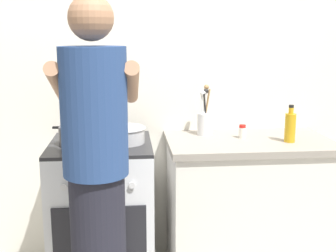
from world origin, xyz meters
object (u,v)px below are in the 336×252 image
(stove_range, at_px, (103,214))
(spice_bottle, at_px, (242,132))
(utensil_crock, at_px, (205,120))
(mixing_bowl, at_px, (124,134))
(person, at_px, (97,182))
(oil_bottle, at_px, (290,127))
(pot, at_px, (75,136))

(stove_range, height_order, spice_bottle, spice_bottle)
(utensil_crock, bearing_deg, mixing_bowl, -162.49)
(utensil_crock, xyz_separation_m, person, (-0.64, -0.74, -0.13))
(utensil_crock, relative_size, oil_bottle, 1.44)
(utensil_crock, bearing_deg, person, -130.88)
(stove_range, distance_m, spice_bottle, 1.00)
(mixing_bowl, bearing_deg, stove_range, 176.17)
(mixing_bowl, xyz_separation_m, spice_bottle, (0.73, 0.05, -0.01))
(pot, bearing_deg, spice_bottle, 4.67)
(pot, xyz_separation_m, mixing_bowl, (0.28, 0.03, -0.00))
(oil_bottle, bearing_deg, stove_range, 175.93)
(utensil_crock, relative_size, spice_bottle, 3.81)
(utensil_crock, bearing_deg, pot, -166.29)
(stove_range, relative_size, oil_bottle, 4.03)
(mixing_bowl, bearing_deg, oil_bottle, -4.10)
(pot, distance_m, person, 0.57)
(stove_range, height_order, pot, pot)
(stove_range, bearing_deg, mixing_bowl, -3.83)
(mixing_bowl, relative_size, person, 0.15)
(stove_range, bearing_deg, spice_bottle, 2.73)
(oil_bottle, bearing_deg, mixing_bowl, 175.90)
(utensil_crock, distance_m, spice_bottle, 0.25)
(person, bearing_deg, stove_range, 91.47)
(oil_bottle, bearing_deg, spice_bottle, 154.67)
(oil_bottle, height_order, person, person)
(spice_bottle, bearing_deg, pot, -175.33)
(oil_bottle, bearing_deg, utensil_crock, 153.70)
(person, bearing_deg, pot, 105.90)
(mixing_bowl, xyz_separation_m, person, (-0.12, -0.58, -0.09))
(mixing_bowl, xyz_separation_m, oil_bottle, (0.98, -0.07, 0.04))
(mixing_bowl, height_order, utensil_crock, utensil_crock)
(stove_range, distance_m, mixing_bowl, 0.52)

